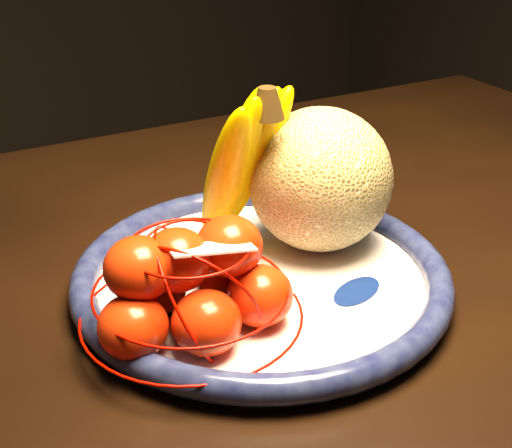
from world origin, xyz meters
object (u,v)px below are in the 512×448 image
cantaloupe (320,179)px  banana_bunch (236,163)px  dining_table (210,346)px  fruit_bowl (261,277)px  mandarin_bag (191,286)px

cantaloupe → banana_bunch: bearing=157.0°
dining_table → cantaloupe: (0.13, -0.02, 0.17)m
banana_bunch → fruit_bowl: bearing=-121.4°
banana_bunch → mandarin_bag: 0.15m
fruit_bowl → banana_bunch: (0.01, 0.06, 0.10)m
cantaloupe → mandarin_bag: bearing=-161.6°
fruit_bowl → cantaloupe: bearing=16.1°
banana_bunch → mandarin_bag: bearing=-160.7°
dining_table → fruit_bowl: 0.11m
cantaloupe → mandarin_bag: size_ratio=0.61×
dining_table → fruit_bowl: size_ratio=4.31×
fruit_bowl → cantaloupe: (0.09, 0.03, 0.08)m
dining_table → banana_bunch: banana_bunch is taller
cantaloupe → banana_bunch: (-0.08, 0.03, 0.02)m
dining_table → mandarin_bag: size_ratio=6.57×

